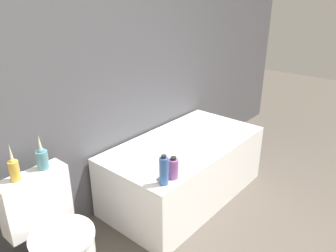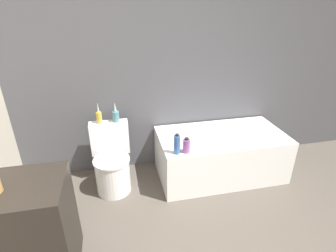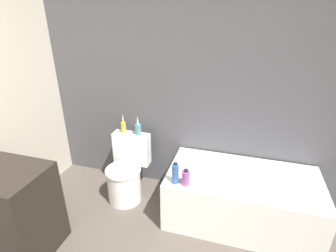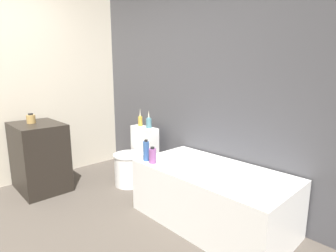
{
  "view_description": "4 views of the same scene",
  "coord_description": "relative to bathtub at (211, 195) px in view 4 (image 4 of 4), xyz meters",
  "views": [
    {
      "loc": [
        -1.24,
        0.09,
        1.77
      ],
      "look_at": [
        0.34,
        1.43,
        0.89
      ],
      "focal_mm": 35.0,
      "sensor_mm": 36.0,
      "label": 1
    },
    {
      "loc": [
        -0.39,
        -0.86,
        1.93
      ],
      "look_at": [
        0.12,
        1.46,
        0.79
      ],
      "focal_mm": 28.0,
      "sensor_mm": 36.0,
      "label": 2
    },
    {
      "loc": [
        0.69,
        -0.61,
        2.04
      ],
      "look_at": [
        0.07,
        1.51,
        1.03
      ],
      "focal_mm": 28.0,
      "sensor_mm": 36.0,
      "label": 3
    },
    {
      "loc": [
        2.2,
        -0.26,
        1.4
      ],
      "look_at": [
        0.35,
        1.49,
        0.9
      ],
      "focal_mm": 28.0,
      "sensor_mm": 36.0,
      "label": 4
    }
  ],
  "objects": [
    {
      "name": "vase_silver",
      "position": [
        -1.18,
        0.21,
        0.53
      ],
      "size": [
        0.07,
        0.07,
        0.23
      ],
      "color": "teal",
      "rests_on": "toilet"
    },
    {
      "name": "toilet",
      "position": [
        -1.27,
        0.02,
        0.03
      ],
      "size": [
        0.42,
        0.53,
        0.72
      ],
      "color": "white",
      "rests_on": "ground"
    },
    {
      "name": "shampoo_bottle_short",
      "position": [
        -0.51,
        -0.29,
        0.34
      ],
      "size": [
        0.07,
        0.07,
        0.17
      ],
      "color": "#8C4C8C",
      "rests_on": "bathtub"
    },
    {
      "name": "bathtub",
      "position": [
        0.0,
        0.0,
        0.0
      ],
      "size": [
        1.47,
        0.77,
        0.54
      ],
      "color": "white",
      "rests_on": "ground"
    },
    {
      "name": "wall_back_tiled",
      "position": [
        -0.8,
        0.43,
        1.03
      ],
      "size": [
        6.4,
        0.06,
        2.6
      ],
      "color": "#4C4C51",
      "rests_on": "ground_plane"
    },
    {
      "name": "wall_left_painted",
      "position": [
        -2.34,
        -0.83,
        1.03
      ],
      "size": [
        0.06,
        6.4,
        2.6
      ],
      "color": "beige",
      "rests_on": "ground_plane"
    },
    {
      "name": "vanity_counter",
      "position": [
        -1.93,
        -0.92,
        0.14
      ],
      "size": [
        0.72,
        0.51,
        0.83
      ],
      "color": "black",
      "rests_on": "ground"
    },
    {
      "name": "shampoo_bottle_tall",
      "position": [
        -0.61,
        -0.29,
        0.37
      ],
      "size": [
        0.06,
        0.06,
        0.22
      ],
      "color": "#335999",
      "rests_on": "bathtub"
    },
    {
      "name": "vase_gold",
      "position": [
        -1.36,
        0.21,
        0.53
      ],
      "size": [
        0.06,
        0.06,
        0.24
      ],
      "color": "gold",
      "rests_on": "toilet"
    },
    {
      "name": "soap_bottle_glass",
      "position": [
        -1.99,
        -0.96,
        0.61
      ],
      "size": [
        0.1,
        0.1,
        0.12
      ],
      "color": "tan",
      "rests_on": "vanity_counter"
    }
  ]
}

